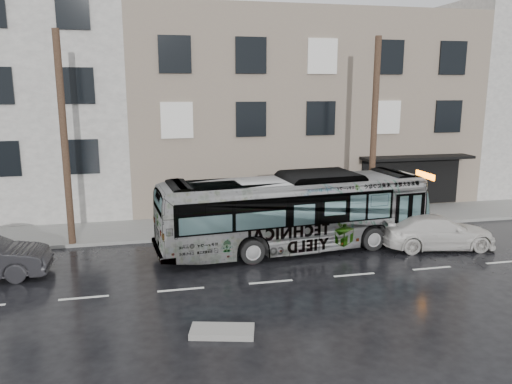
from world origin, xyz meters
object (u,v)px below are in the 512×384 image
bus (295,212)px  white_sedan (437,232)px  sign_post (391,200)px  utility_pole_rear (64,140)px  utility_pole_front (374,134)px

bus → white_sedan: bearing=-106.1°
sign_post → bus: size_ratio=0.20×
utility_pole_rear → sign_post: bearing=0.0°
utility_pole_front → sign_post: 3.48m
utility_pole_front → white_sedan: bearing=-67.5°
bus → utility_pole_rear: bearing=70.0°
utility_pole_rear → white_sedan: (15.46, -3.53, -3.93)m
utility_pole_rear → white_sedan: bearing=-12.9°
utility_pole_rear → sign_post: size_ratio=3.75×
utility_pole_front → utility_pole_rear: bearing=180.0°
sign_post → bus: 6.21m
sign_post → utility_pole_rear: bearing=180.0°
utility_pole_rear → bus: bearing=-14.4°
white_sedan → utility_pole_front: bearing=30.5°
utility_pole_front → sign_post: bearing=0.0°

